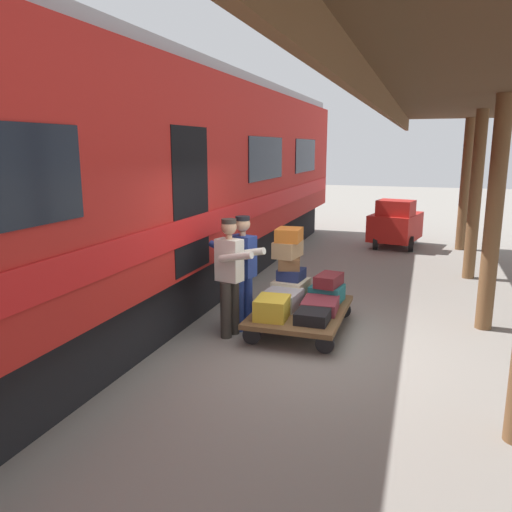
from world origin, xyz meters
TOP-DOWN VIEW (x-y plane):
  - ground_plane at (0.00, 0.00)m, footprint 60.00×60.00m
  - train_car at (3.26, 0.00)m, footprint 3.02×19.87m
  - luggage_cart at (0.33, -0.63)m, footprint 1.28×1.89m
  - suitcase_burgundy_valise at (0.05, -0.63)m, footprint 0.53×0.63m
  - suitcase_black_hardshell at (0.05, -0.11)m, footprint 0.44×0.45m
  - suitcase_cream_canvas at (0.62, -1.16)m, footprint 0.54×0.61m
  - suitcase_yellow_case at (0.62, -0.11)m, footprint 0.46×0.55m
  - suitcase_gray_aluminum at (0.62, -0.63)m, footprint 0.56×0.62m
  - suitcase_teal_softside at (0.05, -1.16)m, footprint 0.52×0.51m
  - suitcase_navy_fabric at (0.63, -1.19)m, footprint 0.41×0.44m
  - suitcase_brown_leather at (0.67, -1.19)m, footprint 0.42×0.48m
  - suitcase_tan_vintage at (0.70, -1.23)m, footprint 0.40×0.55m
  - suitcase_orange_carryall at (0.68, -1.22)m, footprint 0.39×0.47m
  - suitcase_maroon_trunk at (0.02, -1.15)m, footprint 0.40×0.57m
  - porter_in_overalls at (1.18, -0.42)m, footprint 0.73×0.56m
  - porter_by_door at (1.23, -0.09)m, footprint 0.72×0.53m
  - baggage_tug at (-0.58, -7.74)m, footprint 1.43×1.89m

SIDE VIEW (x-z plane):
  - ground_plane at x=0.00m, z-range 0.00..0.00m
  - luggage_cart at x=0.33m, z-range 0.12..0.44m
  - suitcase_black_hardshell at x=0.05m, z-range 0.33..0.49m
  - suitcase_burgundy_valise at x=0.05m, z-range 0.33..0.50m
  - suitcase_gray_aluminum at x=0.62m, z-range 0.33..0.57m
  - suitcase_teal_softside at x=0.05m, z-range 0.33..0.57m
  - suitcase_cream_canvas at x=0.62m, z-range 0.33..0.62m
  - suitcase_yellow_case at x=0.62m, z-range 0.33..0.62m
  - baggage_tug at x=-0.58m, z-range -0.02..1.28m
  - suitcase_maroon_trunk at x=0.02m, z-range 0.57..0.76m
  - suitcase_navy_fabric at x=0.63m, z-range 0.62..0.79m
  - suitcase_brown_leather at x=0.67m, z-range 0.79..0.97m
  - porter_in_overalls at x=1.18m, z-range 0.07..1.78m
  - porter_by_door at x=1.23m, z-range 0.07..1.78m
  - suitcase_tan_vintage at x=0.70m, z-range 0.97..1.22m
  - suitcase_orange_carryall at x=0.68m, z-range 1.22..1.43m
  - train_car at x=3.26m, z-range 0.06..4.06m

